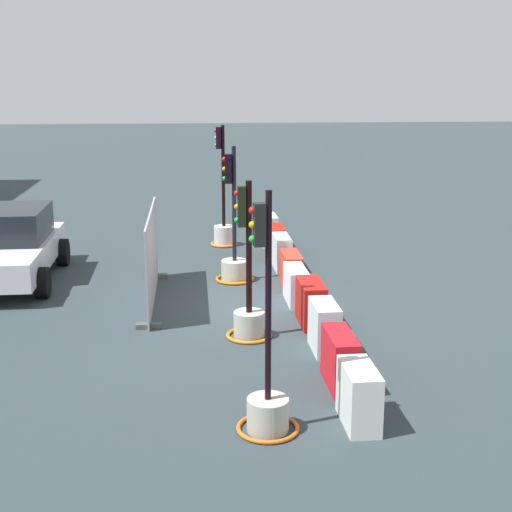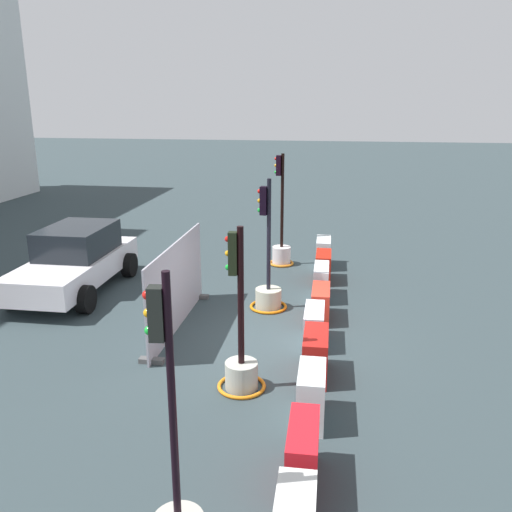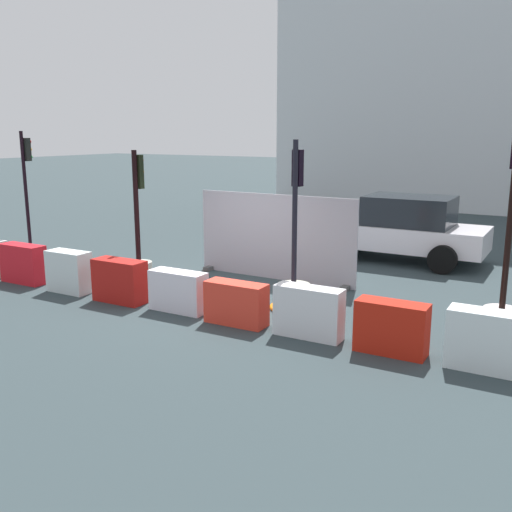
{
  "view_description": "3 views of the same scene",
  "coord_description": "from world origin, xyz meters",
  "px_view_note": "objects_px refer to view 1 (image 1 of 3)",
  "views": [
    {
      "loc": [
        -14.76,
        1.07,
        4.82
      ],
      "look_at": [
        -1.27,
        -0.13,
        1.4
      ],
      "focal_mm": 50.4,
      "sensor_mm": 36.0,
      "label": 1
    },
    {
      "loc": [
        -10.33,
        -1.53,
        4.96
      ],
      "look_at": [
        2.21,
        0.46,
        1.24
      ],
      "focal_mm": 37.21,
      "sensor_mm": 36.0,
      "label": 2
    },
    {
      "loc": [
        6.63,
        -9.45,
        3.36
      ],
      "look_at": [
        0.77,
        0.58,
        0.84
      ],
      "focal_mm": 40.17,
      "sensor_mm": 36.0,
      "label": 3
    }
  ],
  "objects_px": {
    "traffic_light_2": "(234,260)",
    "construction_barrier_7": "(276,241)",
    "traffic_light_3": "(224,226)",
    "construction_barrier_5": "(291,269)",
    "construction_barrier_6": "(282,253)",
    "construction_barrier_1": "(340,360)",
    "construction_barrier_4": "(296,285)",
    "construction_barrier_3": "(311,303)",
    "construction_barrier_2": "(324,327)",
    "construction_barrier_8": "(269,230)",
    "construction_barrier_0": "(359,396)",
    "car_white_van": "(12,246)",
    "traffic_light_0": "(267,396)",
    "traffic_light_1": "(249,310)"
  },
  "relations": [
    {
      "from": "construction_barrier_4",
      "to": "construction_barrier_7",
      "type": "distance_m",
      "value": 4.16
    },
    {
      "from": "construction_barrier_3",
      "to": "construction_barrier_6",
      "type": "xyz_separation_m",
      "value": [
        4.16,
        0.06,
        0.0
      ]
    },
    {
      "from": "traffic_light_2",
      "to": "construction_barrier_0",
      "type": "distance_m",
      "value": 7.61
    },
    {
      "from": "construction_barrier_1",
      "to": "construction_barrier_3",
      "type": "bearing_deg",
      "value": -0.38
    },
    {
      "from": "traffic_light_3",
      "to": "construction_barrier_0",
      "type": "xyz_separation_m",
      "value": [
        -11.2,
        -1.4,
        -0.14
      ]
    },
    {
      "from": "traffic_light_3",
      "to": "construction_barrier_6",
      "type": "xyz_separation_m",
      "value": [
        -2.8,
        -1.35,
        -0.14
      ]
    },
    {
      "from": "construction_barrier_1",
      "to": "construction_barrier_4",
      "type": "distance_m",
      "value": 4.35
    },
    {
      "from": "construction_barrier_0",
      "to": "construction_barrier_6",
      "type": "bearing_deg",
      "value": 0.33
    },
    {
      "from": "traffic_light_0",
      "to": "construction_barrier_3",
      "type": "height_order",
      "value": "traffic_light_0"
    },
    {
      "from": "construction_barrier_4",
      "to": "construction_barrier_6",
      "type": "xyz_separation_m",
      "value": [
        2.75,
        -0.04,
        0.04
      ]
    },
    {
      "from": "construction_barrier_8",
      "to": "traffic_light_3",
      "type": "bearing_deg",
      "value": 89.32
    },
    {
      "from": "traffic_light_2",
      "to": "construction_barrier_3",
      "type": "distance_m",
      "value": 3.51
    },
    {
      "from": "construction_barrier_4",
      "to": "car_white_van",
      "type": "bearing_deg",
      "value": 70.25
    },
    {
      "from": "construction_barrier_2",
      "to": "construction_barrier_8",
      "type": "height_order",
      "value": "construction_barrier_2"
    },
    {
      "from": "construction_barrier_5",
      "to": "construction_barrier_6",
      "type": "bearing_deg",
      "value": 1.89
    },
    {
      "from": "construction_barrier_2",
      "to": "traffic_light_2",
      "type": "bearing_deg",
      "value": 15.91
    },
    {
      "from": "construction_barrier_6",
      "to": "construction_barrier_8",
      "type": "height_order",
      "value": "construction_barrier_8"
    },
    {
      "from": "traffic_light_2",
      "to": "construction_barrier_7",
      "type": "bearing_deg",
      "value": -28.8
    },
    {
      "from": "construction_barrier_2",
      "to": "construction_barrier_6",
      "type": "relative_size",
      "value": 0.85
    },
    {
      "from": "traffic_light_2",
      "to": "construction_barrier_4",
      "type": "bearing_deg",
      "value": -146.24
    },
    {
      "from": "construction_barrier_2",
      "to": "construction_barrier_5",
      "type": "bearing_deg",
      "value": 0.3
    },
    {
      "from": "traffic_light_3",
      "to": "car_white_van",
      "type": "distance_m",
      "value": 6.13
    },
    {
      "from": "traffic_light_3",
      "to": "construction_barrier_1",
      "type": "height_order",
      "value": "traffic_light_3"
    },
    {
      "from": "construction_barrier_0",
      "to": "construction_barrier_1",
      "type": "distance_m",
      "value": 1.3
    },
    {
      "from": "construction_barrier_7",
      "to": "construction_barrier_3",
      "type": "bearing_deg",
      "value": -179.42
    },
    {
      "from": "traffic_light_3",
      "to": "construction_barrier_5",
      "type": "relative_size",
      "value": 3.03
    },
    {
      "from": "car_white_van",
      "to": "construction_barrier_2",
      "type": "bearing_deg",
      "value": -128.04
    },
    {
      "from": "traffic_light_1",
      "to": "construction_barrier_5",
      "type": "relative_size",
      "value": 2.61
    },
    {
      "from": "traffic_light_2",
      "to": "construction_barrier_3",
      "type": "bearing_deg",
      "value": -157.7
    },
    {
      "from": "construction_barrier_2",
      "to": "construction_barrier_8",
      "type": "distance_m",
      "value": 8.39
    },
    {
      "from": "construction_barrier_4",
      "to": "construction_barrier_5",
      "type": "height_order",
      "value": "construction_barrier_4"
    },
    {
      "from": "construction_barrier_2",
      "to": "construction_barrier_6",
      "type": "xyz_separation_m",
      "value": [
        5.6,
        0.07,
        -0.01
      ]
    },
    {
      "from": "traffic_light_2",
      "to": "construction_barrier_1",
      "type": "relative_size",
      "value": 2.83
    },
    {
      "from": "traffic_light_3",
      "to": "construction_barrier_1",
      "type": "relative_size",
      "value": 3.03
    },
    {
      "from": "traffic_light_3",
      "to": "construction_barrier_1",
      "type": "distance_m",
      "value": 10.0
    },
    {
      "from": "construction_barrier_0",
      "to": "car_white_van",
      "type": "bearing_deg",
      "value": 39.62
    },
    {
      "from": "construction_barrier_1",
      "to": "construction_barrier_5",
      "type": "bearing_deg",
      "value": -0.04
    },
    {
      "from": "traffic_light_2",
      "to": "traffic_light_3",
      "type": "xyz_separation_m",
      "value": [
        3.71,
        0.09,
        0.05
      ]
    },
    {
      "from": "construction_barrier_1",
      "to": "construction_barrier_7",
      "type": "distance_m",
      "value": 8.51
    },
    {
      "from": "traffic_light_1",
      "to": "car_white_van",
      "type": "height_order",
      "value": "traffic_light_1"
    },
    {
      "from": "construction_barrier_7",
      "to": "traffic_light_2",
      "type": "bearing_deg",
      "value": 151.2
    },
    {
      "from": "traffic_light_2",
      "to": "construction_barrier_6",
      "type": "distance_m",
      "value": 1.56
    },
    {
      "from": "traffic_light_2",
      "to": "construction_barrier_1",
      "type": "height_order",
      "value": "traffic_light_2"
    },
    {
      "from": "construction_barrier_4",
      "to": "construction_barrier_6",
      "type": "relative_size",
      "value": 0.98
    },
    {
      "from": "construction_barrier_6",
      "to": "construction_barrier_1",
      "type": "bearing_deg",
      "value": -179.66
    },
    {
      "from": "construction_barrier_3",
      "to": "construction_barrier_7",
      "type": "relative_size",
      "value": 1.02
    },
    {
      "from": "construction_barrier_0",
      "to": "car_white_van",
      "type": "distance_m",
      "value": 10.39
    },
    {
      "from": "construction_barrier_3",
      "to": "construction_barrier_5",
      "type": "bearing_deg",
      "value": 0.33
    },
    {
      "from": "construction_barrier_1",
      "to": "construction_barrier_6",
      "type": "xyz_separation_m",
      "value": [
        7.11,
        0.04,
        -0.01
      ]
    },
    {
      "from": "construction_barrier_0",
      "to": "construction_barrier_3",
      "type": "distance_m",
      "value": 4.25
    }
  ]
}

